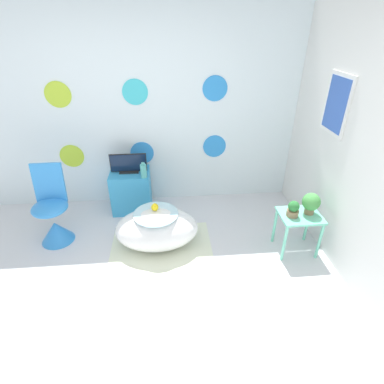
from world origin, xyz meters
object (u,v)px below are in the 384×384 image
object	(u,v)px
potted_plant_left	(293,209)
bathtub	(157,229)
vase	(144,171)
chair	(54,219)
tv	(128,164)
potted_plant_right	(311,203)

from	to	relation	value
potted_plant_left	bathtub	bearing A→B (deg)	170.89
vase	bathtub	bearing A→B (deg)	-77.04
chair	bathtub	bearing A→B (deg)	-9.56
bathtub	potted_plant_left	world-z (taller)	potted_plant_left
bathtub	tv	distance (m)	0.99
tv	potted_plant_left	xyz separation A→B (m)	(1.80, -1.05, -0.11)
bathtub	potted_plant_right	bearing A→B (deg)	-6.99
chair	potted_plant_right	distance (m)	2.87
vase	potted_plant_left	xyz separation A→B (m)	(1.60, -0.88, -0.09)
bathtub	chair	distance (m)	1.20
chair	tv	distance (m)	1.10
vase	potted_plant_left	distance (m)	1.82
vase	potted_plant_right	world-z (taller)	vase
vase	potted_plant_right	xyz separation A→B (m)	(1.79, -0.85, -0.04)
tv	vase	xyz separation A→B (m)	(0.20, -0.17, -0.02)
chair	vase	size ratio (longest dim) A/B	4.67
potted_plant_left	chair	bearing A→B (deg)	170.68
bathtub	vase	distance (m)	0.79
chair	vase	world-z (taller)	chair
bathtub	potted_plant_right	size ratio (longest dim) A/B	3.92
bathtub	chair	size ratio (longest dim) A/B	1.01
tv	potted_plant_right	distance (m)	2.24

